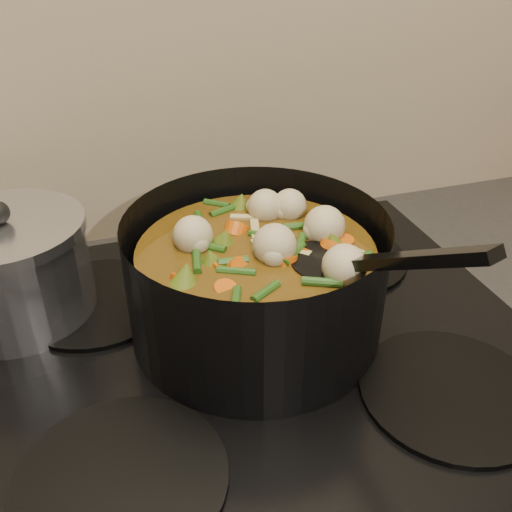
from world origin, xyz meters
name	(u,v)px	position (x,y,z in m)	size (l,w,h in m)	color
stovetop	(256,350)	(0.00, 1.93, 0.92)	(0.62, 0.54, 0.03)	black
stockpot	(257,281)	(0.01, 1.96, 0.99)	(0.31, 0.37, 0.20)	black
saucepan	(13,269)	(-0.24, 2.07, 0.99)	(0.18, 0.18, 0.14)	silver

